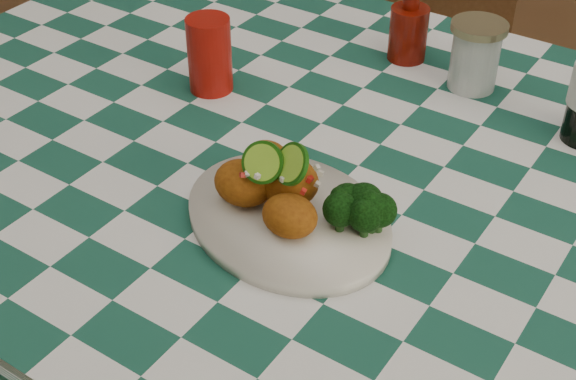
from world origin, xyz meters
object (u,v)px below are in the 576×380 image
Objects in this scene: red_tumbler at (210,55)px; dining_table at (346,352)px; ketchup_bottle at (409,21)px; plate at (288,219)px; wooden_chair_left at (409,97)px; mason_jar at (475,56)px; fried_chicken_pile at (283,181)px.

dining_table is at bearing -10.32° from red_tumbler.
red_tumbler is at bearing -128.52° from ketchup_bottle.
red_tumbler is at bearing 143.54° from plate.
wooden_chair_left is (-0.16, 0.39, -0.39)m from ketchup_bottle.
plate is 0.47m from mason_jar.
dining_table is at bearing -74.26° from ketchup_bottle.
plate is 2.40× the size of red_tumbler.
ketchup_bottle is 0.57m from wooden_chair_left.
mason_jar is (0.35, 0.24, -0.01)m from red_tumbler.
dining_table is at bearing -97.94° from mason_jar.
mason_jar is (0.06, 0.46, -0.01)m from fried_chicken_pile.
mason_jar is (0.13, -0.03, -0.01)m from ketchup_bottle.
red_tumbler is 0.42m from mason_jar.
dining_table is 1.78× the size of wooden_chair_left.
plate is 0.37m from red_tumbler.
fried_chicken_pile is 1.32× the size of mason_jar.
mason_jar reaches higher than plate.
wooden_chair_left is at bearing 105.25° from plate.
wooden_chair_left is (-0.25, 0.71, 0.07)m from dining_table.
red_tumbler is 0.89× the size of ketchup_bottle.
red_tumbler is at bearing 142.86° from fried_chicken_pile.
ketchup_bottle is at bearing 105.74° from dining_table.
dining_table is 0.76m from wooden_chair_left.
wooden_chair_left is (-0.29, 0.42, -0.38)m from mason_jar.
red_tumbler is 1.09× the size of mason_jar.
dining_table is 0.49m from fried_chicken_pile.
plate reaches higher than dining_table.
ketchup_bottle is at bearing 51.48° from red_tumbler.
mason_jar reaches higher than dining_table.
wooden_chair_left reaches higher than ketchup_bottle.
mason_jar is at bearing 82.63° from fried_chicken_pile.
ketchup_bottle is 1.22× the size of mason_jar.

